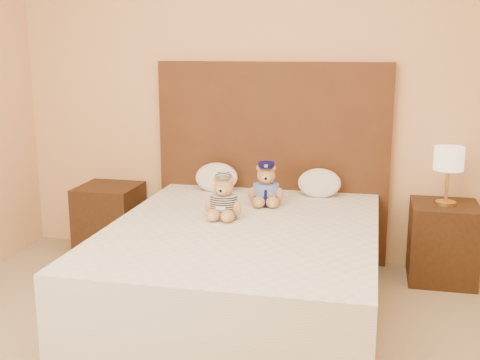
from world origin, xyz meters
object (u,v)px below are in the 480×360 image
(lamp, at_px, (449,162))
(teddy_police, at_px, (266,184))
(nightstand_right, at_px, (442,242))
(pillow_left, at_px, (216,176))
(bed, at_px, (243,268))
(teddy_prisoner, at_px, (224,197))
(nightstand_left, at_px, (110,220))
(pillow_right, at_px, (319,182))

(lamp, distance_m, teddy_police, 1.25)
(nightstand_right, bearing_deg, pillow_left, 178.95)
(bed, height_order, lamp, lamp)
(teddy_prisoner, xyz_separation_m, pillow_left, (-0.23, 0.70, -0.03))
(nightstand_left, height_order, pillow_right, pillow_right)
(pillow_right, bearing_deg, nightstand_left, -178.95)
(nightstand_left, bearing_deg, teddy_prisoner, -31.40)
(nightstand_left, bearing_deg, pillow_right, 1.05)
(pillow_right, bearing_deg, pillow_left, 180.00)
(lamp, relative_size, pillow_left, 1.24)
(bed, relative_size, pillow_right, 6.49)
(bed, relative_size, nightstand_right, 3.64)
(teddy_prisoner, distance_m, pillow_left, 0.74)
(nightstand_right, relative_size, pillow_right, 1.79)
(pillow_left, bearing_deg, teddy_prisoner, -71.48)
(nightstand_left, distance_m, pillow_left, 0.95)
(lamp, distance_m, pillow_right, 0.89)
(bed, relative_size, teddy_police, 6.80)
(nightstand_right, relative_size, teddy_police, 1.87)
(pillow_right, bearing_deg, teddy_police, -136.41)
(nightstand_left, relative_size, teddy_prisoner, 1.97)
(pillow_left, bearing_deg, lamp, -1.05)
(nightstand_right, bearing_deg, bed, -147.38)
(nightstand_right, bearing_deg, teddy_police, -166.60)
(nightstand_right, distance_m, pillow_right, 0.95)
(teddy_prisoner, height_order, pillow_right, teddy_prisoner)
(lamp, bearing_deg, pillow_left, 178.95)
(teddy_police, bearing_deg, pillow_right, 35.25)
(bed, distance_m, teddy_prisoner, 0.46)
(nightstand_left, xyz_separation_m, teddy_police, (1.30, -0.29, 0.42))
(nightstand_right, relative_size, pillow_left, 1.71)
(bed, height_order, teddy_police, teddy_police)
(bed, height_order, pillow_left, pillow_left)
(nightstand_left, relative_size, pillow_right, 1.79)
(nightstand_right, height_order, teddy_police, teddy_police)
(lamp, bearing_deg, nightstand_left, 180.00)
(nightstand_right, height_order, pillow_right, pillow_right)
(lamp, xyz_separation_m, pillow_left, (-1.64, 0.03, -0.18))
(nightstand_right, bearing_deg, lamp, 180.00)
(lamp, xyz_separation_m, teddy_police, (-1.20, -0.29, -0.15))
(bed, distance_m, lamp, 1.59)
(teddy_prisoner, distance_m, pillow_right, 0.88)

